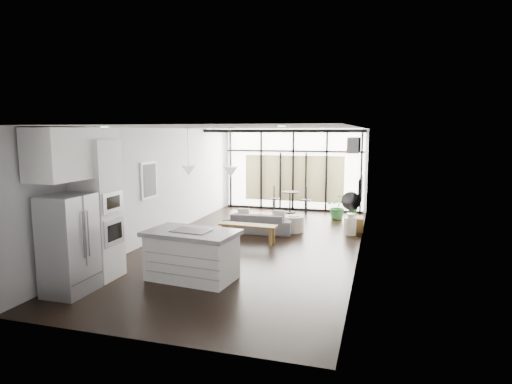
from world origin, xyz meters
The scene contains 27 objects.
floor centered at (0.00, 0.00, 0.00)m, with size 5.00×10.00×0.00m, color black.
ceiling centered at (0.00, 0.00, 2.80)m, with size 5.00×10.00×0.00m, color white.
wall_left centered at (-2.50, 0.00, 1.40)m, with size 0.02×10.00×2.80m, color silver.
wall_right centered at (2.50, 0.00, 1.40)m, with size 0.02×10.00×2.80m, color silver.
wall_back centered at (0.00, 5.00, 1.40)m, with size 5.00×0.02×2.80m, color silver.
wall_front centered at (0.00, -5.00, 1.40)m, with size 5.00×0.02×2.80m, color silver.
glazing centered at (0.00, 4.88, 1.40)m, with size 5.00×0.20×2.80m, color black.
skylight centered at (0.00, 4.00, 2.77)m, with size 4.70×1.90×0.06m, color white.
neighbour_building centered at (0.00, 4.95, 1.10)m, with size 3.50×0.02×1.60m, color #D4C085.
island centered at (-0.37, -2.64, 0.46)m, with size 1.67×0.99×0.91m, color white.
cooktop centered at (-0.37, -2.64, 0.92)m, with size 0.68×0.46×0.01m, color black.
fridge centered at (-2.05, -3.85, 0.84)m, with size 0.65×0.81×1.68m, color #A6A7AC.
appliance_column centered at (-2.06, -3.05, 1.29)m, with size 0.66×0.70×2.57m, color white.
upper_cabinets centered at (-2.12, -3.50, 2.35)m, with size 0.62×1.75×0.86m, color white.
pendant_left centered at (-0.40, -2.65, 2.02)m, with size 0.26×0.26×0.18m, color white.
pendant_right centered at (0.40, -2.65, 2.02)m, with size 0.26×0.26×0.18m, color white.
sofa centered at (-0.21, 1.29, 0.36)m, with size 1.83×0.53×0.72m, color #4C4C4F.
console_bench centered at (-0.16, 0.17, 0.23)m, with size 1.44×0.36×0.46m, color brown.
pouf centered at (0.69, 1.63, 0.21)m, with size 0.54×0.54×0.43m, color silver.
crate centered at (2.25, 2.20, 0.19)m, with size 0.50×0.50×0.38m, color brown.
plant_tall centered at (1.68, 3.71, 0.31)m, with size 0.71×0.79×0.62m, color #2C6D31.
plant_crate centered at (2.25, 2.20, 0.51)m, with size 0.33×0.59×0.26m, color #2C6D31.
milk_can centered at (2.21, 1.69, 0.29)m, with size 0.29×0.29×0.58m, color beige.
bistro_set centered at (0.01, 4.36, 0.37)m, with size 1.55×0.62×0.75m, color black.
tv centered at (2.46, 1.00, 1.30)m, with size 0.05×1.10×0.65m, color black.
ac_unit centered at (2.38, -0.80, 2.45)m, with size 0.22×0.90×0.30m, color silver.
framed_art centered at (-2.47, -0.50, 1.55)m, with size 0.04×0.70×0.90m, color black.
Camera 1 is at (2.91, -9.64, 2.71)m, focal length 30.00 mm.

